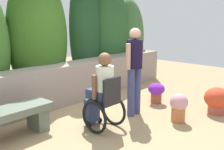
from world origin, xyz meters
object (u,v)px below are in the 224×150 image
Objects in this scene: person_in_wheelchair at (103,94)px; flower_pot_terracotta_by_wall at (156,91)px; person_standing_companion at (135,66)px; flower_pot_red_accent at (217,100)px; stone_bench at (1,121)px; flower_pot_purple_near at (179,106)px.

flower_pot_terracotta_by_wall is (1.79, 0.06, -0.35)m from person_in_wheelchair.
person_in_wheelchair reaches higher than flower_pot_terracotta_by_wall.
flower_pot_red_accent is at bearing -44.32° from person_standing_companion.
flower_pot_purple_near is at bearing -24.98° from stone_bench.
flower_pot_red_accent is (2.06, -1.20, -0.34)m from person_in_wheelchair.
person_in_wheelchair is 2.51× the size of flower_pot_red_accent.
stone_bench is at bearing 166.51° from flower_pot_terracotta_by_wall.
flower_pot_purple_near is at bearing -29.77° from person_in_wheelchair.
person_standing_companion reaches higher than flower_pot_terracotta_by_wall.
person_standing_companion is 3.69× the size of flower_pot_terracotta_by_wall.
person_in_wheelchair is at bearing -178.38° from person_standing_companion.
person_in_wheelchair is 2.49× the size of flower_pot_purple_near.
flower_pot_red_accent is (0.27, -1.25, 0.00)m from flower_pot_terracotta_by_wall.
stone_bench is at bearing 149.66° from flower_pot_red_accent.
flower_pot_terracotta_by_wall is (0.64, 0.88, -0.03)m from flower_pot_purple_near.
flower_pot_purple_near is 1.09m from flower_pot_terracotta_by_wall.
flower_pot_red_accent is at bearing -22.35° from stone_bench.
flower_pot_purple_near reaches higher than flower_pot_red_accent.
person_standing_companion reaches higher than stone_bench.
flower_pot_purple_near is (2.54, -1.65, -0.04)m from stone_bench.
stone_bench is 3.05× the size of flower_pot_red_accent.
stone_bench is 3.99m from flower_pot_red_accent.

